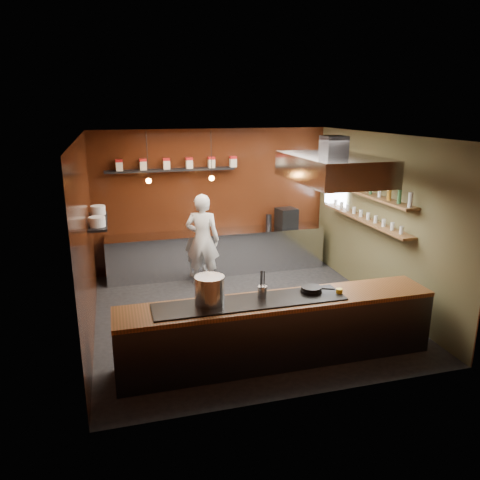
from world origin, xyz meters
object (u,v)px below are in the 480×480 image
object	(u,v)px
extractor_hood	(333,168)
stockpot_large	(210,290)
stockpot_small	(207,295)
espresso_machine	(286,217)
chef	(203,240)

from	to	relation	value
extractor_hood	stockpot_large	size ratio (longest dim) A/B	5.09
stockpot_large	stockpot_small	size ratio (longest dim) A/B	1.31
espresso_machine	stockpot_large	bearing A→B (deg)	-132.21
extractor_hood	stockpot_small	distance (m)	2.93
stockpot_large	espresso_machine	distance (m)	4.51
stockpot_large	chef	bearing A→B (deg)	80.76
extractor_hood	stockpot_large	world-z (taller)	extractor_hood
stockpot_large	stockpot_small	distance (m)	0.07
extractor_hood	espresso_machine	xyz separation A→B (m)	(0.27, 2.62, -1.41)
extractor_hood	stockpot_small	world-z (taller)	extractor_hood
chef	stockpot_large	bearing A→B (deg)	102.89
extractor_hood	stockpot_small	xyz separation A→B (m)	(-2.28, -1.16, -1.42)
stockpot_small	chef	size ratio (longest dim) A/B	0.16
stockpot_small	espresso_machine	distance (m)	4.55
espresso_machine	extractor_hood	bearing A→B (deg)	-104.34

